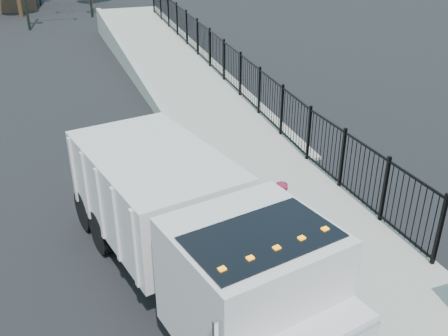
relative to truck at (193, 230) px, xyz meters
name	(u,v)px	position (x,y,z in m)	size (l,w,h in m)	color
ground	(256,251)	(1.84, 0.88, -1.58)	(120.00, 120.00, 0.00)	black
sidewalk	(372,281)	(3.77, -1.12, -1.52)	(3.55, 12.00, 0.12)	#9E998E
curb	(294,301)	(1.84, -1.12, -1.50)	(0.30, 12.00, 0.16)	#ADAAA3
ramp	(172,73)	(3.97, 16.88, -1.58)	(3.95, 24.00, 1.70)	#9E998E
iron_fence	(224,73)	(5.39, 12.88, -0.68)	(0.10, 28.00, 1.80)	black
truck	(193,230)	(0.00, 0.00, 0.00)	(4.21, 8.56, 2.81)	black
worker	(282,213)	(2.45, 0.84, -0.61)	(0.62, 0.41, 1.70)	maroon
debris	(323,285)	(2.60, -0.96, -1.42)	(0.33, 0.33, 0.08)	silver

